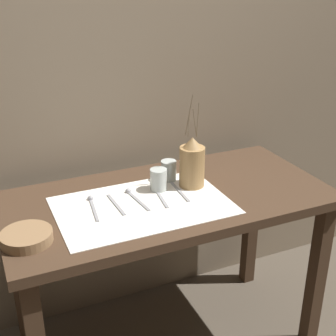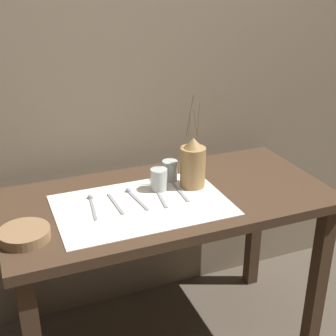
% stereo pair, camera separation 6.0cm
% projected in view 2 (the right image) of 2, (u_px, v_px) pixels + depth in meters
% --- Properties ---
extents(stone_wall_back, '(7.00, 0.06, 2.40)m').
position_uv_depth(stone_wall_back, '(132.00, 69.00, 2.08)').
color(stone_wall_back, gray).
rests_on(stone_wall_back, ground_plane).
extents(wooden_table, '(1.32, 0.64, 0.77)m').
position_uv_depth(wooden_table, '(168.00, 219.00, 1.93)').
color(wooden_table, '#422D1E').
rests_on(wooden_table, ground_plane).
extents(linen_cloth, '(0.66, 0.43, 0.00)m').
position_uv_depth(linen_cloth, '(142.00, 205.00, 1.80)').
color(linen_cloth, white).
rests_on(linen_cloth, wooden_table).
extents(pitcher_with_flowers, '(0.10, 0.10, 0.39)m').
position_uv_depth(pitcher_with_flowers, '(193.00, 164.00, 1.92)').
color(pitcher_with_flowers, '#A87F4C').
rests_on(pitcher_with_flowers, wooden_table).
extents(wooden_bowl, '(0.17, 0.17, 0.04)m').
position_uv_depth(wooden_bowl, '(24.00, 234.00, 1.58)').
color(wooden_bowl, '#8E6B47').
rests_on(wooden_bowl, wooden_table).
extents(glass_tumbler_near, '(0.07, 0.07, 0.09)m').
position_uv_depth(glass_tumbler_near, '(159.00, 179.00, 1.91)').
color(glass_tumbler_near, '#B7C1BC').
rests_on(glass_tumbler_near, wooden_table).
extents(glass_tumbler_far, '(0.07, 0.07, 0.09)m').
position_uv_depth(glass_tumbler_far, '(170.00, 170.00, 1.99)').
color(glass_tumbler_far, '#B7C1BC').
rests_on(glass_tumbler_far, wooden_table).
extents(spoon_outer, '(0.04, 0.19, 0.02)m').
position_uv_depth(spoon_outer, '(92.00, 201.00, 1.82)').
color(spoon_outer, '#939399').
rests_on(spoon_outer, wooden_table).
extents(fork_inner, '(0.02, 0.18, 0.00)m').
position_uv_depth(fork_inner, '(115.00, 203.00, 1.81)').
color(fork_inner, '#939399').
rests_on(fork_inner, wooden_table).
extents(spoon_inner, '(0.04, 0.19, 0.02)m').
position_uv_depth(spoon_inner, '(132.00, 194.00, 1.88)').
color(spoon_inner, '#939399').
rests_on(spoon_inner, wooden_table).
extents(fork_outer, '(0.03, 0.18, 0.00)m').
position_uv_depth(fork_outer, '(161.00, 197.00, 1.86)').
color(fork_outer, '#939399').
rests_on(fork_outer, wooden_table).
extents(knife_center, '(0.02, 0.18, 0.00)m').
position_uv_depth(knife_center, '(180.00, 192.00, 1.90)').
color(knife_center, '#939399').
rests_on(knife_center, wooden_table).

